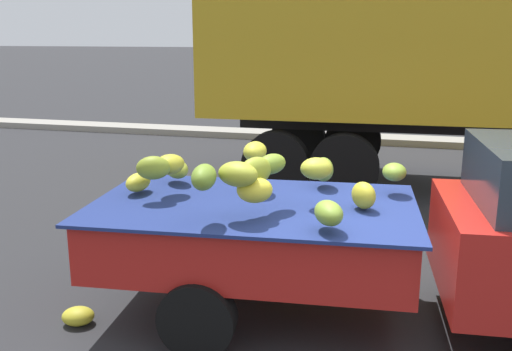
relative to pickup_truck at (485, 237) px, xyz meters
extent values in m
plane|color=#28282B|center=(-0.84, -0.29, -0.89)|extent=(220.00, 220.00, 0.00)
cube|color=gray|center=(-0.84, 9.03, -0.81)|extent=(80.00, 0.80, 0.16)
cube|color=#B21E19|center=(-1.99, -0.17, -0.31)|extent=(2.90, 1.86, 0.08)
cube|color=#B21E19|center=(-2.06, 0.61, -0.05)|extent=(2.77, 0.29, 0.44)
cube|color=#B21E19|center=(-1.92, -0.96, -0.05)|extent=(2.77, 0.29, 0.44)
cube|color=#B21E19|center=(-0.63, -0.05, -0.05)|extent=(0.19, 1.63, 0.44)
cube|color=#B21E19|center=(-3.35, -0.29, -0.05)|extent=(0.19, 1.63, 0.44)
cube|color=#B21914|center=(-2.06, 0.64, -0.09)|extent=(2.65, 0.24, 0.07)
cube|color=navy|center=(-1.99, -0.17, 0.18)|extent=(3.03, 1.99, 0.03)
ellipsoid|color=olive|center=(-0.79, 0.42, 0.42)|extent=(0.26, 0.31, 0.17)
ellipsoid|color=gold|center=(-2.81, -0.12, 0.49)|extent=(0.33, 0.37, 0.18)
ellipsoid|color=olive|center=(-1.88, -0.52, 0.58)|extent=(0.32, 0.39, 0.23)
ellipsoid|color=olive|center=(-2.21, -0.85, 0.59)|extent=(0.25, 0.39, 0.20)
ellipsoid|color=gold|center=(-3.13, -0.15, 0.31)|extent=(0.21, 0.34, 0.17)
ellipsoid|color=yellow|center=(-1.86, -0.63, 0.45)|extent=(0.36, 0.34, 0.21)
ellipsoid|color=olive|center=(-1.24, -0.77, 0.35)|extent=(0.33, 0.40, 0.18)
ellipsoid|color=#A3AA2D|center=(-1.98, -0.70, 0.59)|extent=(0.40, 0.34, 0.20)
ellipsoid|color=gold|center=(-1.43, -0.15, 0.54)|extent=(0.38, 0.37, 0.19)
ellipsoid|color=olive|center=(-1.79, -0.32, 0.60)|extent=(0.29, 0.37, 0.17)
ellipsoid|color=gold|center=(-2.07, 0.17, 0.60)|extent=(0.24, 0.35, 0.18)
ellipsoid|color=#9EA92F|center=(-2.92, 0.29, 0.35)|extent=(0.40, 0.42, 0.19)
ellipsoid|color=olive|center=(-1.46, 0.50, 0.38)|extent=(0.26, 0.40, 0.23)
ellipsoid|color=gold|center=(-1.02, -0.13, 0.33)|extent=(0.30, 0.33, 0.23)
ellipsoid|color=olive|center=(-2.87, -0.35, 0.51)|extent=(0.36, 0.31, 0.21)
cylinder|color=black|center=(-2.38, 0.58, -0.57)|extent=(0.65, 0.25, 0.64)
cylinder|color=black|center=(-2.25, -0.98, -0.57)|extent=(0.65, 0.25, 0.64)
cylinder|color=black|center=(-1.68, 6.18, -0.35)|extent=(1.09, 0.34, 1.08)
cylinder|color=black|center=(-1.59, 3.78, -0.35)|extent=(1.09, 0.34, 1.08)
cylinder|color=black|center=(-2.76, 6.14, -0.35)|extent=(1.09, 0.34, 1.08)
cylinder|color=black|center=(-2.67, 3.74, -0.35)|extent=(1.09, 0.34, 1.08)
ellipsoid|color=gold|center=(-3.47, -0.78, -0.81)|extent=(0.34, 0.30, 0.16)
camera|label=1|loc=(-0.72, -4.92, 1.67)|focal=40.06mm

